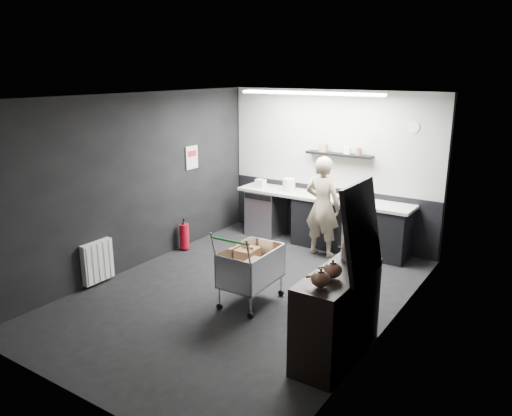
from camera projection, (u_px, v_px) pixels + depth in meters
The scene contains 22 objects.
floor at pixel (243, 293), 6.99m from camera, with size 5.50×5.50×0.00m, color black.
ceiling at pixel (242, 96), 6.27m from camera, with size 5.50×5.50×0.00m, color white.
wall_back at pixel (331, 167), 8.84m from camera, with size 5.50×5.50×0.00m, color black.
wall_front at pixel (66, 266), 4.42m from camera, with size 5.50×5.50×0.00m, color black.
wall_left at pixel (136, 182), 7.69m from camera, with size 5.50×5.50×0.00m, color black.
wall_right at pixel (389, 225), 5.57m from camera, with size 5.50×5.50×0.00m, color black.
kitchen_wall_panel at pixel (332, 139), 8.69m from camera, with size 3.95×0.02×1.70m, color #B2B3AE.
dado_panel at pixel (329, 214), 9.06m from camera, with size 3.95×0.02×1.00m, color black.
floating_shelf at pixel (339, 154), 8.56m from camera, with size 1.20×0.22×0.04m, color black.
wall_clock at pixel (413, 127), 7.86m from camera, with size 0.20×0.20×0.03m, color silver.
poster at pixel (192, 157), 8.67m from camera, with size 0.02×0.30×0.40m, color silver.
poster_red_band at pixel (192, 154), 8.65m from camera, with size 0.01×0.22×0.10m, color #B61627.
radiator at pixel (97, 262), 7.20m from camera, with size 0.10×0.50×0.60m, color silver.
ceiling_strip at pixel (310, 93), 7.77m from camera, with size 2.40×0.20×0.04m, color white.
prep_counter at pixel (328, 221), 8.75m from camera, with size 3.20×0.61×0.90m.
person at pixel (323, 207), 8.23m from camera, with size 0.62×0.40×1.69m, color beige.
shopping_cart at pixel (251, 268), 6.59m from camera, with size 0.58×0.95×1.04m.
sideboard at pixel (340, 303), 5.33m from camera, with size 0.56×1.30×1.94m.
fire_extinguisher at pixel (184, 235), 8.61m from camera, with size 0.16×0.16×0.54m.
cardboard_box at pixel (351, 198), 8.35m from camera, with size 0.44×0.34×0.09m, color #8D6E4B.
pink_tub at pixel (289, 185), 9.02m from camera, with size 0.23×0.23×0.23m, color white.
white_container at pixel (261, 183), 9.29m from camera, with size 0.17×0.13×0.15m, color silver.
Camera 1 is at (3.67, -5.26, 3.03)m, focal length 35.00 mm.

